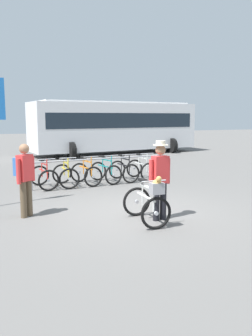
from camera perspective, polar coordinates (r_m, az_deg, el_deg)
ground_plane at (r=8.22m, az=1.55°, el=-7.30°), size 80.00×80.00×0.00m
bike_rack_rail at (r=11.50m, az=-4.16°, el=0.79°), size 4.60×0.37×0.88m
racked_bike_red at (r=11.14m, az=-13.32°, el=-1.40°), size 0.78×1.18×0.98m
racked_bike_yellow at (r=11.32m, az=-9.89°, el=-1.14°), size 0.66×1.08×0.97m
racked_bike_orange at (r=11.55m, az=-6.57°, el=-0.89°), size 0.84×1.20×0.97m
racked_bike_teal at (r=11.81m, az=-3.39°, el=-0.64°), size 0.87×1.22×0.98m
racked_bike_black at (r=12.10m, az=-0.35°, el=-0.40°), size 0.76×1.14×0.97m
racked_bike_white at (r=12.43m, az=2.53°, el=-0.18°), size 0.75×1.13×0.97m
featured_bicycle at (r=7.27m, az=3.67°, el=-5.46°), size 0.71×1.22×1.09m
person_with_featured_bike at (r=7.47m, az=5.60°, el=-1.47°), size 0.53×0.32×1.72m
pedestrian_with_backpack at (r=8.01m, az=-16.28°, el=-1.17°), size 0.47×0.46×1.64m
bus_distant at (r=20.92m, az=-1.72°, el=7.11°), size 10.20×4.06×3.08m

